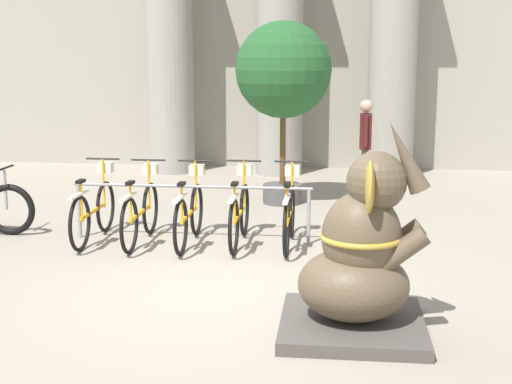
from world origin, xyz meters
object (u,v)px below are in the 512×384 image
object	(u,v)px
person_pedestrian	(365,138)
bicycle_0	(94,210)
potted_tree	(283,74)
elephant_statue	(360,261)
bicycle_2	(189,213)
bicycle_1	(141,211)
bicycle_4	(289,214)
bicycle_3	(240,213)

from	to	relation	value
person_pedestrian	bicycle_0	bearing A→B (deg)	-135.85
potted_tree	elephant_statue	bearing A→B (deg)	-78.66
bicycle_2	elephant_statue	distance (m)	3.56
bicycle_1	elephant_statue	world-z (taller)	elephant_statue
bicycle_1	person_pedestrian	size ratio (longest dim) A/B	1.04
bicycle_4	potted_tree	distance (m)	3.24
potted_tree	bicycle_1	bearing A→B (deg)	-121.19
bicycle_3	bicycle_0	bearing A→B (deg)	-178.97
bicycle_1	bicycle_2	world-z (taller)	same
bicycle_2	elephant_statue	bearing A→B (deg)	-52.73
bicycle_0	potted_tree	distance (m)	4.01
bicycle_0	elephant_statue	world-z (taller)	elephant_statue
person_pedestrian	potted_tree	size ratio (longest dim) A/B	0.56
potted_tree	bicycle_2	bearing A→B (deg)	-110.18
bicycle_3	person_pedestrian	distance (m)	4.06
bicycle_2	person_pedestrian	distance (m)	4.46
elephant_statue	bicycle_3	bearing A→B (deg)	117.15
person_pedestrian	bicycle_3	bearing A→B (deg)	-116.12
elephant_statue	potted_tree	xyz separation A→B (m)	(-1.13, 5.61, 1.50)
bicycle_0	potted_tree	bearing A→B (deg)	49.47
person_pedestrian	potted_tree	bearing A→B (deg)	-147.44
bicycle_3	bicycle_2	bearing A→B (deg)	-173.34
bicycle_3	person_pedestrian	size ratio (longest dim) A/B	1.04
bicycle_0	bicycle_1	xyz separation A→B (m)	(0.66, -0.04, 0.00)
elephant_statue	potted_tree	distance (m)	5.92
bicycle_0	bicycle_4	world-z (taller)	same
bicycle_4	person_pedestrian	xyz separation A→B (m)	(1.11, 3.61, 0.60)
bicycle_1	elephant_statue	bearing A→B (deg)	-45.17
bicycle_0	bicycle_2	distance (m)	1.32
bicycle_0	bicycle_4	size ratio (longest dim) A/B	1.00
bicycle_3	bicycle_4	bearing A→B (deg)	-0.53
bicycle_3	elephant_statue	bearing A→B (deg)	-62.85
bicycle_3	potted_tree	world-z (taller)	potted_tree
bicycle_4	elephant_statue	xyz separation A→B (m)	(0.83, -2.90, 0.24)
bicycle_4	potted_tree	world-z (taller)	potted_tree
bicycle_0	bicycle_4	xyz separation A→B (m)	(2.65, 0.03, 0.00)
bicycle_1	potted_tree	world-z (taller)	potted_tree
bicycle_3	bicycle_4	size ratio (longest dim) A/B	1.00
bicycle_0	potted_tree	size ratio (longest dim) A/B	0.58
bicycle_1	potted_tree	distance (m)	3.69
bicycle_0	person_pedestrian	world-z (taller)	person_pedestrian
bicycle_2	elephant_statue	world-z (taller)	elephant_statue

